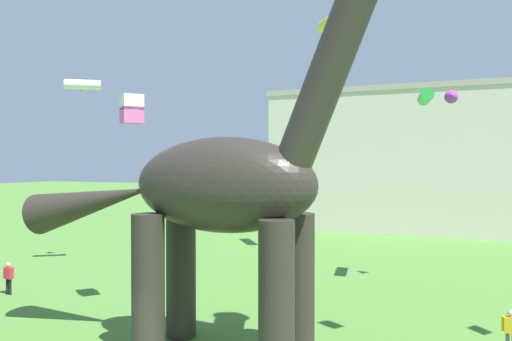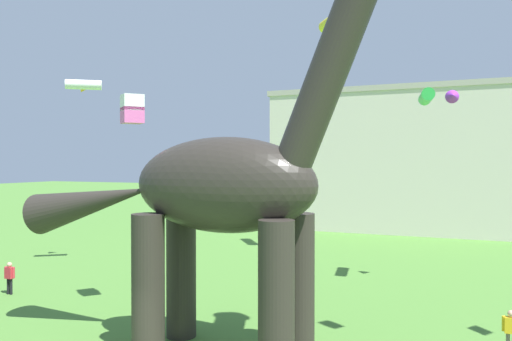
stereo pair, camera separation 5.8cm
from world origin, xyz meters
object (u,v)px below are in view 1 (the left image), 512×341
object	(u,v)px
kite_far_right	(337,22)
person_strolling_adult	(511,328)
person_watching_child	(9,275)
kite_mid_center	(132,109)
dinosaur_sculpture	(221,185)
kite_near_high	(431,97)
kite_trailing	(83,85)
person_far_spectator	(153,262)

from	to	relation	value
kite_far_right	person_strolling_adult	bearing A→B (deg)	-57.43
person_watching_child	kite_mid_center	world-z (taller)	kite_mid_center
dinosaur_sculpture	person_strolling_adult	bearing A→B (deg)	31.68
kite_far_right	kite_mid_center	size ratio (longest dim) A/B	2.70
person_watching_child	kite_mid_center	bearing A→B (deg)	62.05
kite_near_high	kite_mid_center	distance (m)	14.63
kite_far_right	kite_trailing	size ratio (longest dim) A/B	1.51
person_strolling_adult	kite_near_high	bearing A→B (deg)	51.55
person_far_spectator	person_strolling_adult	distance (m)	17.76
person_far_spectator	kite_trailing	world-z (taller)	kite_trailing
person_far_spectator	kite_trailing	bearing A→B (deg)	4.49
kite_near_high	person_watching_child	bearing A→B (deg)	-154.92
person_strolling_adult	kite_far_right	distance (m)	23.05
kite_trailing	kite_near_high	world-z (taller)	kite_trailing
kite_far_right	kite_trailing	distance (m)	16.92
kite_near_high	kite_mid_center	xyz separation A→B (m)	(-11.29, -9.25, -1.06)
kite_far_right	kite_mid_center	xyz separation A→B (m)	(-4.88, -15.97, -7.19)
dinosaur_sculpture	kite_mid_center	size ratio (longest dim) A/B	13.15
person_strolling_adult	kite_near_high	xyz separation A→B (m)	(-3.05, 8.07, 8.80)
person_far_spectator	person_watching_child	distance (m)	7.07
person_watching_child	kite_near_high	size ratio (longest dim) A/B	0.67
dinosaur_sculpture	kite_trailing	distance (m)	17.17
person_far_spectator	person_watching_child	xyz separation A→B (m)	(-4.73, -5.25, -0.05)
person_watching_child	dinosaur_sculpture	bearing A→B (deg)	52.52
person_watching_child	kite_near_high	bearing A→B (deg)	90.32
person_watching_child	kite_mid_center	size ratio (longest dim) A/B	1.31
person_strolling_adult	person_watching_child	distance (m)	21.92
dinosaur_sculpture	person_far_spectator	distance (m)	12.54
kite_trailing	kite_mid_center	size ratio (longest dim) A/B	1.79
person_far_spectator	kite_trailing	distance (m)	11.41
person_far_spectator	kite_mid_center	world-z (taller)	kite_mid_center
kite_far_right	kite_near_high	distance (m)	11.13
person_far_spectator	person_strolling_adult	bearing A→B (deg)	177.64
person_watching_child	kite_far_right	bearing A→B (deg)	116.55
dinosaur_sculpture	kite_far_right	bearing A→B (deg)	100.90
kite_far_right	person_watching_child	bearing A→B (deg)	-128.69
dinosaur_sculpture	kite_near_high	bearing A→B (deg)	72.72
kite_near_high	kite_far_right	bearing A→B (deg)	133.62
kite_far_right	kite_trailing	world-z (taller)	kite_far_right
kite_mid_center	kite_near_high	bearing A→B (deg)	39.32
kite_near_high	kite_trailing	bearing A→B (deg)	-171.74
kite_near_high	dinosaur_sculpture	bearing A→B (deg)	-116.49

